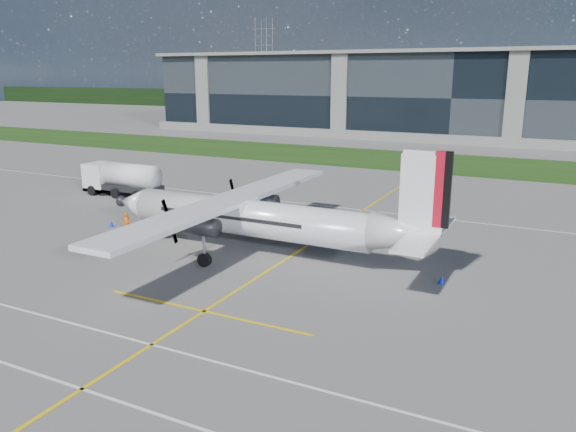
% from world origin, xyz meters
% --- Properties ---
extents(ground, '(400.00, 400.00, 0.00)m').
position_xyz_m(ground, '(0.00, 40.00, 0.00)').
color(ground, slate).
rests_on(ground, ground).
extents(grass_strip, '(400.00, 18.00, 0.04)m').
position_xyz_m(grass_strip, '(0.00, 48.00, 0.02)').
color(grass_strip, '#193E10').
rests_on(grass_strip, ground).
extents(terminal_building, '(120.00, 20.00, 15.00)m').
position_xyz_m(terminal_building, '(0.00, 80.00, 7.50)').
color(terminal_building, black).
rests_on(terminal_building, ground).
extents(tree_line, '(400.00, 6.00, 6.00)m').
position_xyz_m(tree_line, '(0.00, 140.00, 3.00)').
color(tree_line, black).
rests_on(tree_line, ground).
extents(pylon_west, '(9.00, 4.60, 30.00)m').
position_xyz_m(pylon_west, '(-80.00, 150.00, 15.00)').
color(pylon_west, gray).
rests_on(pylon_west, ground).
extents(yellow_taxiway_centerline, '(0.20, 70.00, 0.01)m').
position_xyz_m(yellow_taxiway_centerline, '(3.00, 10.00, 0.01)').
color(yellow_taxiway_centerline, yellow).
rests_on(yellow_taxiway_centerline, ground).
extents(white_lane_line, '(90.00, 0.15, 0.01)m').
position_xyz_m(white_lane_line, '(0.00, -14.00, 0.01)').
color(white_lane_line, white).
rests_on(white_lane_line, ground).
extents(turboprop_aircraft, '(24.15, 25.04, 7.51)m').
position_xyz_m(turboprop_aircraft, '(0.91, 3.47, 3.76)').
color(turboprop_aircraft, white).
rests_on(turboprop_aircraft, ground).
extents(fuel_tanker_truck, '(8.61, 2.80, 3.23)m').
position_xyz_m(fuel_tanker_truck, '(-20.49, 13.18, 1.61)').
color(fuel_tanker_truck, white).
rests_on(fuel_tanker_truck, ground).
extents(baggage_tug, '(3.40, 2.04, 2.04)m').
position_xyz_m(baggage_tug, '(-7.92, 7.13, 1.02)').
color(baggage_tug, white).
rests_on(baggage_tug, ground).
extents(ground_crew_person, '(0.83, 0.89, 1.79)m').
position_xyz_m(ground_crew_person, '(-10.28, 3.16, 0.89)').
color(ground_crew_person, '#F25907').
rests_on(ground_crew_person, ground).
extents(safety_cone_nose_stbd, '(0.36, 0.36, 0.50)m').
position_xyz_m(safety_cone_nose_stbd, '(-10.55, 4.82, 0.25)').
color(safety_cone_nose_stbd, '#0D2AE6').
rests_on(safety_cone_nose_stbd, ground).
extents(safety_cone_stbdwing, '(0.36, 0.36, 0.50)m').
position_xyz_m(safety_cone_stbdwing, '(-1.27, 15.23, 0.25)').
color(safety_cone_stbdwing, '#0D2AE6').
rests_on(safety_cone_stbdwing, ground).
extents(safety_cone_tail, '(0.36, 0.36, 0.50)m').
position_xyz_m(safety_cone_tail, '(12.83, 3.23, 0.25)').
color(safety_cone_tail, '#0D2AE6').
rests_on(safety_cone_tail, ground).
extents(safety_cone_fwd, '(0.36, 0.36, 0.50)m').
position_xyz_m(safety_cone_fwd, '(-12.73, 4.04, 0.25)').
color(safety_cone_fwd, '#0D2AE6').
rests_on(safety_cone_fwd, ground).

